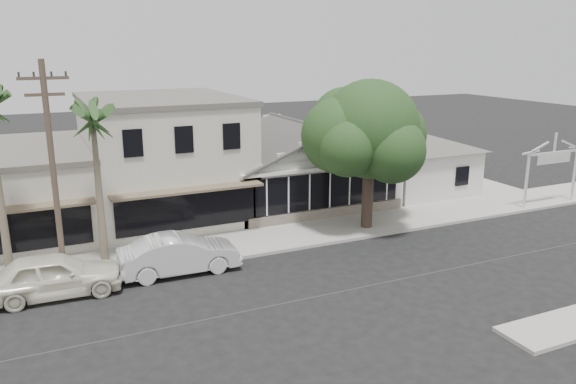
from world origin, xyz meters
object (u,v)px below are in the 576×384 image
car_1 (180,254)px  utility_pole (53,171)px  car_0 (54,275)px  shade_tree (366,132)px  arch_sign (554,155)px

car_1 → utility_pole: bearing=84.1°
utility_pole → car_1: bearing=-7.5°
car_0 → shade_tree: bearing=-80.0°
shade_tree → utility_pole: bearing=-175.3°
car_1 → arch_sign: bearing=-86.7°
car_0 → car_1: 5.01m
utility_pole → car_0: size_ratio=1.76×
utility_pole → car_0: 4.03m
arch_sign → utility_pole: 27.45m
arch_sign → car_0: size_ratio=0.81×
arch_sign → shade_tree: size_ratio=0.52×
arch_sign → car_1: arch_sign is taller
car_1 → shade_tree: shade_tree is taller
arch_sign → shade_tree: (-12.43, 1.14, 2.02)m
car_1 → shade_tree: (10.38, 1.84, 4.34)m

